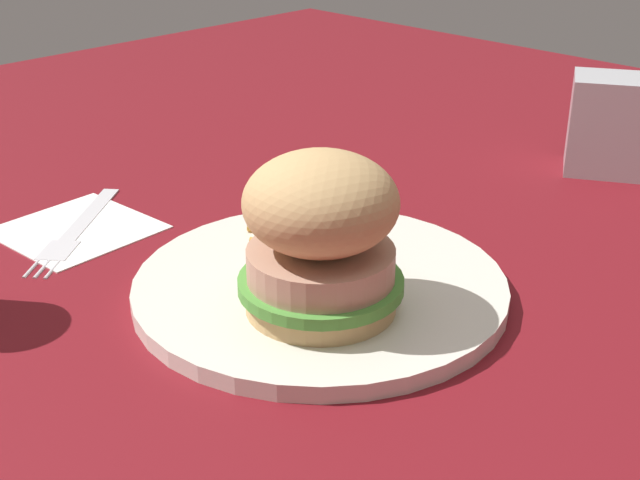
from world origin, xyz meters
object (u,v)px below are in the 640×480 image
object	(u,v)px
plate	(320,287)
fork	(76,227)
sandwich	(318,235)
napkin_dispenser	(619,125)
napkin	(77,229)
fries_pile	(306,234)

from	to	relation	value
plate	fork	xyz separation A→B (m)	(-0.06, 0.22, -0.00)
plate	fork	distance (m)	0.23
plate	sandwich	bearing A→B (deg)	-137.05
plate	napkin_dispenser	distance (m)	0.37
sandwich	fork	size ratio (longest dim) A/B	0.74
napkin	napkin_dispenser	distance (m)	0.50
plate	fries_pile	bearing A→B (deg)	53.88
plate	sandwich	distance (m)	0.07
plate	napkin	world-z (taller)	plate
fries_pile	napkin	distance (m)	0.19
fork	fries_pile	bearing A→B (deg)	-58.24
napkin	fork	distance (m)	0.00
sandwich	napkin	bearing A→B (deg)	97.10
fork	napkin_dispenser	distance (m)	0.50
fries_pile	napkin_dispenser	world-z (taller)	napkin_dispenser
fork	napkin_dispenser	bearing A→B (deg)	-29.37
fries_pile	fork	distance (m)	0.19
napkin	fries_pile	bearing A→B (deg)	-58.72
fries_pile	napkin_dispenser	distance (m)	0.34
plate	napkin_dispenser	xyz separation A→B (m)	(0.37, -0.03, 0.04)
napkin_dispenser	plate	bearing A→B (deg)	56.25
sandwich	fork	xyz separation A→B (m)	(-0.03, 0.25, -0.06)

